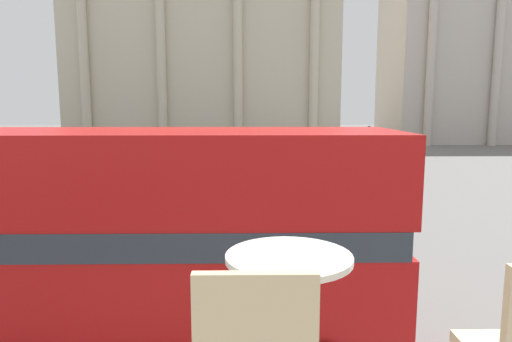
{
  "coord_description": "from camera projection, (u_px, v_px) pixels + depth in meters",
  "views": [
    {
      "loc": [
        0.64,
        -2.41,
        4.57
      ],
      "look_at": [
        0.93,
        15.59,
        1.94
      ],
      "focal_mm": 32.0,
      "sensor_mm": 36.0,
      "label": 1
    }
  ],
  "objects": [
    {
      "name": "double_decker_bus",
      "position": [
        67.0,
        238.0,
        7.76
      ],
      "size": [
        11.19,
        2.65,
        4.15
      ],
      "rotation": [
        0.0,
        0.0,
        0.05
      ],
      "color": "black",
      "rests_on": "ground_plane"
    },
    {
      "name": "cafe_dining_table",
      "position": [
        289.0,
        294.0,
        2.17
      ],
      "size": [
        0.6,
        0.6,
        0.73
      ],
      "color": "#2D2D30",
      "rests_on": "cafe_floor_slab"
    },
    {
      "name": "plaza_building_left",
      "position": [
        207.0,
        27.0,
        51.65
      ],
      "size": [
        28.48,
        16.88,
        26.47
      ],
      "color": "beige",
      "rests_on": "ground_plane"
    },
    {
      "name": "plaza_building_right",
      "position": [
        501.0,
        63.0,
        55.83
      ],
      "size": [
        28.08,
        12.51,
        19.16
      ],
      "color": "#BCB2A8",
      "rests_on": "ground_plane"
    },
    {
      "name": "traffic_light_near",
      "position": [
        274.0,
        173.0,
        13.94
      ],
      "size": [
        0.42,
        0.24,
        3.82
      ],
      "color": "black",
      "rests_on": "ground_plane"
    },
    {
      "name": "traffic_light_mid",
      "position": [
        370.0,
        154.0,
        20.11
      ],
      "size": [
        0.42,
        0.24,
        3.64
      ],
      "color": "black",
      "rests_on": "ground_plane"
    },
    {
      "name": "pedestrian_yellow",
      "position": [
        159.0,
        173.0,
        24.12
      ],
      "size": [
        0.32,
        0.32,
        1.7
      ],
      "rotation": [
        0.0,
        0.0,
        0.6
      ],
      "color": "#282B33",
      "rests_on": "ground_plane"
    },
    {
      "name": "pedestrian_olive",
      "position": [
        329.0,
        180.0,
        22.29
      ],
      "size": [
        0.32,
        0.32,
        1.59
      ],
      "rotation": [
        0.0,
        0.0,
        1.95
      ],
      "color": "#282B33",
      "rests_on": "ground_plane"
    },
    {
      "name": "pedestrian_red",
      "position": [
        327.0,
        154.0,
        32.88
      ],
      "size": [
        0.32,
        0.32,
        1.79
      ],
      "rotation": [
        0.0,
        0.0,
        2.6
      ],
      "color": "#282B33",
      "rests_on": "ground_plane"
    },
    {
      "name": "pedestrian_black",
      "position": [
        94.0,
        190.0,
        19.52
      ],
      "size": [
        0.32,
        0.32,
        1.63
      ],
      "rotation": [
        0.0,
        0.0,
        2.12
      ],
      "color": "#282B33",
      "rests_on": "ground_plane"
    }
  ]
}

